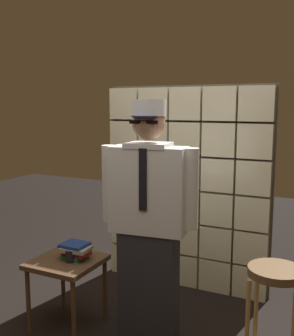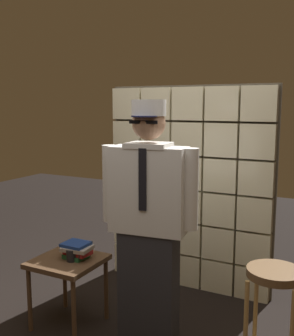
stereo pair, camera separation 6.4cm
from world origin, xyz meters
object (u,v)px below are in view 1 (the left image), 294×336
book_stack (76,251)px  bar_stool (274,301)px  standing_person (149,222)px  coffee_mug (71,256)px  side_table (67,269)px

book_stack → bar_stool: bearing=-4.0°
standing_person → coffee_mug: (-0.64, -0.09, -0.34)m
standing_person → side_table: 0.85m
side_table → book_stack: book_stack is taller
standing_person → coffee_mug: bearing=-178.8°
bar_stool → side_table: size_ratio=1.44×
coffee_mug → bar_stool: bearing=-1.4°
bar_stool → coffee_mug: bar_stool is taller
standing_person → side_table: bearing=178.7°
side_table → book_stack: size_ratio=2.32×
side_table → coffee_mug: (0.06, -0.02, 0.13)m
standing_person → book_stack: 0.72m
side_table → coffee_mug: coffee_mug is taller
side_table → book_stack: (0.06, 0.05, 0.15)m
book_stack → coffee_mug: book_stack is taller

